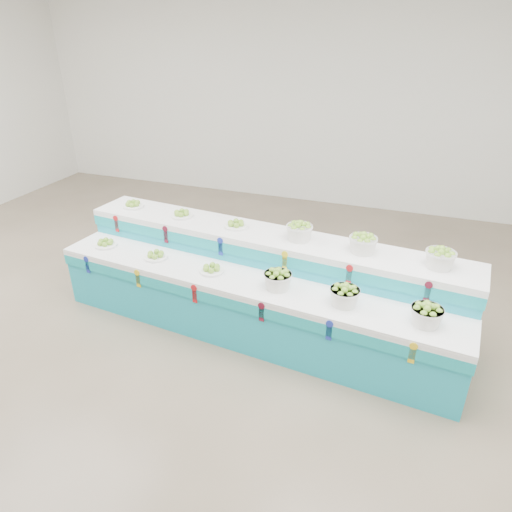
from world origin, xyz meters
The scene contains 15 objects.
ground centered at (0.00, 0.00, 0.00)m, with size 10.00×10.00×0.00m, color brown.
back_wall centered at (0.00, 5.00, 2.00)m, with size 10.00×10.00×0.00m, color silver.
display_stand centered at (0.90, 0.78, 0.51)m, with size 4.50×1.16×1.02m, color #1EA5BE, non-canonical shape.
plate_lower_left centered at (-0.98, 0.69, 0.77)m, with size 0.26×0.26×0.09m, color white.
plate_lower_mid centered at (-0.25, 0.62, 0.77)m, with size 0.26×0.26×0.09m, color white.
plate_lower_right centered at (0.48, 0.54, 0.77)m, with size 0.26×0.26×0.09m, color white.
basket_lower_left centered at (1.24, 0.46, 0.82)m, with size 0.28×0.28×0.20m, color silver, non-canonical shape.
basket_lower_mid centered at (1.92, 0.39, 0.82)m, with size 0.28×0.28×0.20m, color silver, non-canonical shape.
basket_lower_right centered at (2.65, 0.31, 0.82)m, with size 0.28×0.28×0.20m, color silver, non-canonical shape.
plate_upper_left centered at (-0.92, 1.25, 1.07)m, with size 0.26×0.26×0.09m, color white.
plate_upper_mid centered at (-0.19, 1.17, 1.07)m, with size 0.26×0.26×0.09m, color white.
plate_upper_right centered at (0.54, 1.09, 1.07)m, with size 0.26×0.26×0.09m, color white.
basket_upper_left centered at (1.30, 1.01, 1.12)m, with size 0.28×0.28×0.20m, color silver, non-canonical shape.
basket_upper_mid centered at (1.97, 0.94, 1.12)m, with size 0.28×0.28×0.20m, color silver, non-canonical shape.
basket_upper_right centered at (2.70, 0.87, 1.12)m, with size 0.28×0.28×0.20m, color silver, non-canonical shape.
Camera 1 is at (2.39, -3.34, 3.09)m, focal length 32.31 mm.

